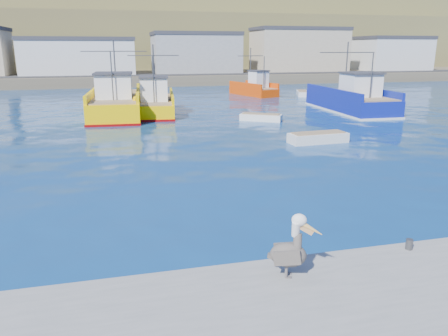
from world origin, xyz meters
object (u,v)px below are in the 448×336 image
object	(u,v)px
trawler_yellow_a	(116,103)
trawler_blue	(351,100)
skiff_extra	(261,118)
pelican	(290,250)
boat_orange	(255,88)
skiff_far	(302,94)
skiff_mid	(318,139)
trawler_yellow_b	(155,103)

from	to	relation	value
trawler_yellow_a	trawler_blue	world-z (taller)	trawler_yellow_a
trawler_blue	skiff_extra	bearing A→B (deg)	-161.94
skiff_extra	pelican	xyz separation A→B (m)	(-8.02, -25.74, 0.96)
boat_orange	skiff_far	size ratio (longest dim) A/B	2.01
skiff_extra	pelican	bearing A→B (deg)	-107.30
skiff_mid	boat_orange	bearing A→B (deg)	80.10
boat_orange	skiff_extra	bearing A→B (deg)	-106.42
trawler_yellow_b	skiff_extra	size ratio (longest dim) A/B	2.87
trawler_yellow_a	trawler_blue	bearing A→B (deg)	-7.52
trawler_yellow_a	skiff_far	bearing A→B (deg)	26.01
trawler_yellow_b	skiff_far	bearing A→B (deg)	29.86
trawler_yellow_a	pelican	xyz separation A→B (m)	(3.77, -32.04, 0.07)
skiff_extra	trawler_yellow_a	bearing A→B (deg)	151.90
skiff_mid	pelican	world-z (taller)	pelican
boat_orange	pelican	distance (m)	47.51
skiff_far	pelican	xyz separation A→B (m)	(-19.65, -43.46, 0.94)
trawler_yellow_b	skiff_far	xyz separation A→B (m)	(19.92, 11.44, -0.71)
trawler_yellow_a	pelican	bearing A→B (deg)	-83.30
boat_orange	trawler_blue	bearing A→B (deg)	-74.50
boat_orange	skiff_extra	size ratio (longest dim) A/B	2.20
skiff_mid	skiff_far	world-z (taller)	skiff_mid
trawler_yellow_a	skiff_extra	size ratio (longest dim) A/B	3.68
trawler_yellow_a	skiff_mid	size ratio (longest dim) A/B	3.36
skiff_far	pelican	size ratio (longest dim) A/B	2.39
trawler_blue	boat_orange	size ratio (longest dim) A/B	1.53
trawler_yellow_b	skiff_extra	distance (m)	10.42
trawler_blue	pelican	bearing A→B (deg)	-122.23
trawler_yellow_b	trawler_blue	distance (m)	18.85
skiff_mid	skiff_extra	world-z (taller)	skiff_mid
trawler_yellow_b	skiff_mid	xyz separation A→B (m)	(9.04, -15.54, -0.70)
trawler_yellow_a	boat_orange	size ratio (longest dim) A/B	1.67
skiff_mid	pelican	bearing A→B (deg)	-118.02
trawler_yellow_a	skiff_far	size ratio (longest dim) A/B	3.36
skiff_far	boat_orange	bearing A→B (deg)	161.09
trawler_yellow_a	boat_orange	xyz separation A→B (m)	(17.59, 13.42, -0.14)
trawler_yellow_b	skiff_mid	distance (m)	17.99
skiff_extra	skiff_far	bearing A→B (deg)	56.72
skiff_far	skiff_extra	distance (m)	21.19
trawler_yellow_b	pelican	size ratio (longest dim) A/B	6.26
skiff_far	skiff_extra	bearing A→B (deg)	-123.28
pelican	skiff_mid	bearing A→B (deg)	61.98
boat_orange	skiff_mid	bearing A→B (deg)	-99.90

